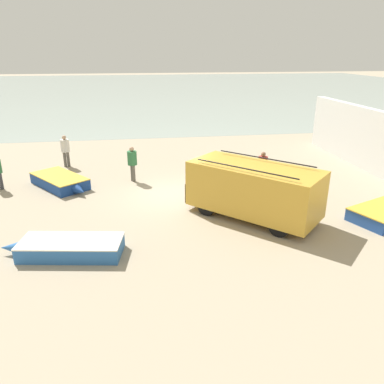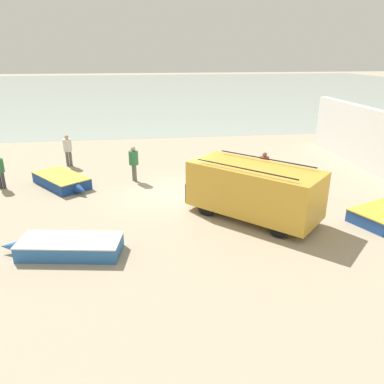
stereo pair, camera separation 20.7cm
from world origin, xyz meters
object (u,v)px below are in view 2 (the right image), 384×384
(fisherman_1, at_px, (68,148))
(fisherman_2, at_px, (134,161))
(fisherman_0, at_px, (264,166))
(fishing_rowboat_1, at_px, (67,247))
(fishing_rowboat_0, at_px, (62,181))
(parked_van, at_px, (253,189))

(fisherman_1, distance_m, fisherman_2, 4.88)
(fisherman_0, bearing_deg, fishing_rowboat_1, 98.43)
(fisherman_1, bearing_deg, fishing_rowboat_0, 178.26)
(fishing_rowboat_1, bearing_deg, fisherman_2, -97.42)
(fishing_rowboat_0, xyz_separation_m, fishing_rowboat_1, (1.35, -6.77, -0.01))
(fishing_rowboat_0, relative_size, fisherman_0, 2.10)
(fishing_rowboat_1, xyz_separation_m, fisherman_0, (8.34, 5.42, 0.76))
(fishing_rowboat_0, distance_m, fisherman_2, 3.59)
(fisherman_0, xyz_separation_m, fisherman_2, (-6.20, 1.68, 0.05))
(parked_van, height_order, fisherman_1, parked_van)
(fishing_rowboat_0, xyz_separation_m, fisherman_0, (9.69, -1.35, 0.75))
(fisherman_0, xyz_separation_m, fisherman_1, (-9.93, 4.83, 0.06))
(fishing_rowboat_1, height_order, fisherman_1, fisherman_1)
(fishing_rowboat_1, bearing_deg, fishing_rowboat_0, -69.42)
(fishing_rowboat_1, distance_m, fisherman_2, 7.45)
(fishing_rowboat_0, height_order, fisherman_1, fisherman_1)
(fisherman_1, xyz_separation_m, fisherman_2, (3.72, -3.16, -0.01))
(fishing_rowboat_1, bearing_deg, fisherman_0, -137.65)
(parked_van, distance_m, fishing_rowboat_0, 9.47)
(parked_van, relative_size, fisherman_1, 2.84)
(fishing_rowboat_0, distance_m, fisherman_1, 3.58)
(fisherman_1, bearing_deg, fisherman_0, -121.67)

